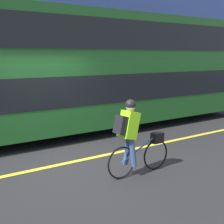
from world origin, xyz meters
name	(u,v)px	position (x,y,z in m)	size (l,w,h in m)	color
ground_plane	(70,165)	(0.00, 0.00, 0.00)	(80.00, 80.00, 0.00)	#232326
road_center_line	(66,163)	(0.00, 0.18, 0.00)	(50.00, 0.14, 0.01)	yellow
sidewalk_curb	(4,122)	(0.00, 5.29, 0.07)	(60.00, 1.78, 0.13)	gray
bus	(99,67)	(2.51, 2.71, 2.09)	(11.80, 2.61, 3.77)	black
cyclist_on_bike	(133,135)	(0.81, -1.27, 0.87)	(1.59, 0.32, 1.60)	black
trash_bin	(146,95)	(6.67, 5.20, 0.59)	(0.50, 0.50, 0.92)	#194C23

